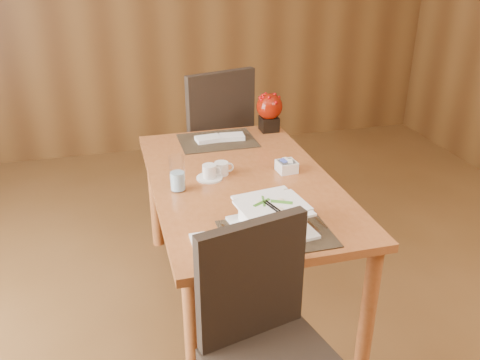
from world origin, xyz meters
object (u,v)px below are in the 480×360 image
object	(u,v)px
coffee_cup	(209,173)
creamer_jug	(221,168)
sugar_caddy	(287,166)
far_chair	(212,136)
soup_setting	(272,217)
bread_plate	(210,241)
water_glass	(177,174)
near_chair	(267,338)
dining_table	(242,196)
berry_decor	(269,110)

from	to	relation	value
coffee_cup	creamer_jug	world-z (taller)	coffee_cup
sugar_caddy	far_chair	world-z (taller)	far_chair
soup_setting	coffee_cup	distance (m)	0.58
bread_plate	far_chair	size ratio (longest dim) A/B	0.14
water_glass	sugar_caddy	bearing A→B (deg)	6.70
sugar_caddy	far_chair	xyz separation A→B (m)	(-0.19, 0.98, -0.17)
near_chair	far_chair	size ratio (longest dim) A/B	0.89
creamer_jug	far_chair	distance (m)	0.95
dining_table	soup_setting	xyz separation A→B (m)	(-0.01, -0.51, 0.16)
dining_table	far_chair	size ratio (longest dim) A/B	1.38
bread_plate	berry_decor	bearing A→B (deg)	61.76
coffee_cup	near_chair	size ratio (longest dim) A/B	0.14
soup_setting	far_chair	world-z (taller)	far_chair
soup_setting	sugar_caddy	size ratio (longest dim) A/B	3.53
water_glass	soup_setting	bearing A→B (deg)	-55.56
water_glass	far_chair	xyz separation A→B (m)	(0.39, 1.04, -0.23)
dining_table	coffee_cup	xyz separation A→B (m)	(-0.16, 0.05, 0.13)
sugar_caddy	water_glass	bearing A→B (deg)	-173.30
creamer_jug	bread_plate	world-z (taller)	creamer_jug
creamer_jug	soup_setting	bearing A→B (deg)	-77.92
coffee_cup	berry_decor	xyz separation A→B (m)	(0.51, 0.60, 0.10)
soup_setting	sugar_caddy	bearing A→B (deg)	56.18
berry_decor	far_chair	xyz separation A→B (m)	(-0.29, 0.36, -0.27)
bread_plate	soup_setting	bearing A→B (deg)	6.03
creamer_jug	near_chair	bearing A→B (deg)	-89.14
creamer_jug	berry_decor	distance (m)	0.72
dining_table	far_chair	distance (m)	1.01
soup_setting	berry_decor	bearing A→B (deg)	64.49
coffee_cup	far_chair	distance (m)	1.00
bread_plate	near_chair	xyz separation A→B (m)	(0.13, -0.37, -0.21)
creamer_jug	near_chair	xyz separation A→B (m)	(-0.07, -0.99, -0.24)
dining_table	sugar_caddy	xyz separation A→B (m)	(0.25, 0.03, 0.13)
sugar_caddy	bread_plate	xyz separation A→B (m)	(-0.53, -0.57, -0.02)
soup_setting	bread_plate	xyz separation A→B (m)	(-0.27, -0.03, -0.06)
coffee_cup	near_chair	world-z (taller)	near_chair
coffee_cup	bread_plate	world-z (taller)	coffee_cup
berry_decor	bread_plate	bearing A→B (deg)	-118.24
coffee_cup	bread_plate	bearing A→B (deg)	-101.87
far_chair	water_glass	bearing A→B (deg)	53.51
berry_decor	bread_plate	size ratio (longest dim) A/B	1.62
coffee_cup	berry_decor	distance (m)	0.79
berry_decor	far_chair	bearing A→B (deg)	129.07
coffee_cup	berry_decor	world-z (taller)	berry_decor
water_glass	berry_decor	distance (m)	0.97
dining_table	near_chair	distance (m)	0.93
berry_decor	far_chair	world-z (taller)	far_chair
water_glass	far_chair	size ratio (longest dim) A/B	0.16
coffee_cup	sugar_caddy	bearing A→B (deg)	-2.75
soup_setting	near_chair	bearing A→B (deg)	-117.79
dining_table	water_glass	size ratio (longest dim) A/B	8.45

